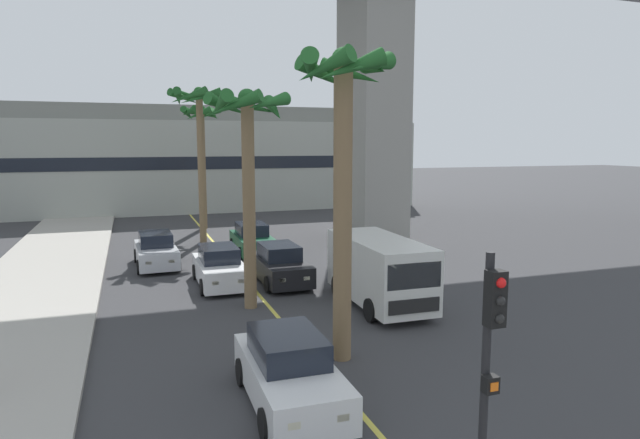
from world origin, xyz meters
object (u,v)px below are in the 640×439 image
object	(u,v)px
car_queue_second	(220,268)
palm_tree_far_median	(200,116)
car_queue_front	(289,372)
traffic_light_median_near	(489,361)
palm_tree_mid_median	(247,142)
car_queue_third	(252,240)
car_queue_fourth	(280,265)
palm_tree_farthest_median	(343,132)
car_queue_fifth	(156,251)
delivery_van	(379,269)
palm_tree_near_median	(201,136)

from	to	relation	value
car_queue_second	palm_tree_far_median	xyz separation A→B (m)	(0.63, 9.94, 6.40)
car_queue_front	traffic_light_median_near	world-z (taller)	traffic_light_median_near
car_queue_second	palm_tree_mid_median	distance (m)	5.99
car_queue_second	car_queue_third	size ratio (longest dim) A/B	0.99
car_queue_fourth	palm_tree_farthest_median	bearing A→B (deg)	-93.65
car_queue_front	car_queue_third	distance (m)	16.46
car_queue_second	palm_tree_farthest_median	distance (m)	10.20
car_queue_front	car_queue_fifth	xyz separation A→B (m)	(-2.08, 14.83, 0.00)
palm_tree_mid_median	palm_tree_farthest_median	bearing A→B (deg)	-75.80
car_queue_second	palm_tree_mid_median	size ratio (longest dim) A/B	0.56
palm_tree_mid_median	car_queue_front	bearing A→B (deg)	-95.29
car_queue_fifth	delivery_van	size ratio (longest dim) A/B	0.79
delivery_van	palm_tree_far_median	xyz separation A→B (m)	(-4.18, 14.51, 5.84)
car_queue_fourth	palm_tree_near_median	bearing A→B (deg)	93.98
car_queue_front	traffic_light_median_near	xyz separation A→B (m)	(1.42, -4.94, 1.99)
delivery_van	palm_tree_farthest_median	bearing A→B (deg)	-126.39
traffic_light_median_near	palm_tree_farthest_median	world-z (taller)	palm_tree_farthest_median
traffic_light_median_near	palm_tree_far_median	xyz separation A→B (m)	(-0.64, 25.40, 4.41)
car_queue_third	palm_tree_mid_median	bearing A→B (deg)	-102.64
car_queue_fifth	traffic_light_median_near	world-z (taller)	traffic_light_median_near
palm_tree_mid_median	palm_tree_farthest_median	world-z (taller)	palm_tree_farthest_median
car_queue_second	car_queue_front	bearing A→B (deg)	-90.77
car_queue_third	car_queue_second	bearing A→B (deg)	-114.09
palm_tree_near_median	palm_tree_farthest_median	xyz separation A→B (m)	(0.55, -23.62, -0.20)
car_queue_fifth	palm_tree_mid_median	xyz separation A→B (m)	(2.74, -7.64, 4.95)
palm_tree_farthest_median	car_queue_fourth	bearing A→B (deg)	86.35
car_queue_third	delivery_van	distance (m)	10.54
palm_tree_farthest_median	palm_tree_far_median	bearing A→B (deg)	93.76
car_queue_third	car_queue_fourth	bearing A→B (deg)	-91.66
palm_tree_far_median	car_queue_front	bearing A→B (deg)	-92.17
car_queue_front	car_queue_fifth	bearing A→B (deg)	97.98
car_queue_fourth	delivery_van	bearing A→B (deg)	-59.68
delivery_van	palm_tree_far_median	distance (m)	16.19
car_queue_fifth	palm_tree_near_median	world-z (taller)	palm_tree_near_median
palm_tree_far_median	palm_tree_near_median	bearing A→B (deg)	82.52
car_queue_second	delivery_van	world-z (taller)	delivery_van
car_queue_fourth	traffic_light_median_near	distance (m)	15.24
palm_tree_near_median	palm_tree_mid_median	xyz separation A→B (m)	(-0.78, -18.37, -0.43)
palm_tree_near_median	palm_tree_farthest_median	world-z (taller)	palm_tree_near_median
palm_tree_mid_median	palm_tree_far_median	distance (m)	13.36
delivery_van	palm_tree_mid_median	distance (m)	6.26
traffic_light_median_near	palm_tree_near_median	size ratio (longest dim) A/B	0.52
car_queue_front	car_queue_second	distance (m)	10.53
car_queue_fifth	car_queue_fourth	bearing A→B (deg)	-45.60
car_queue_third	palm_tree_mid_median	size ratio (longest dim) A/B	0.56
car_queue_front	palm_tree_near_median	distance (m)	26.15
car_queue_fourth	palm_tree_mid_median	bearing A→B (deg)	-122.14
car_queue_front	car_queue_second	size ratio (longest dim) A/B	1.00
palm_tree_mid_median	car_queue_fifth	bearing A→B (deg)	109.75
traffic_light_median_near	palm_tree_farthest_median	distance (m)	7.59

